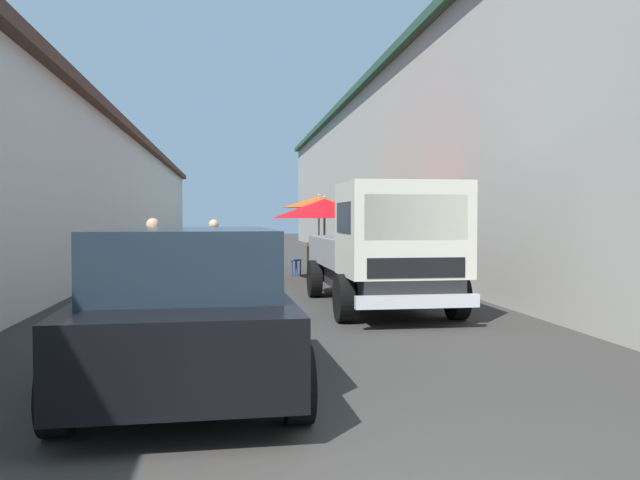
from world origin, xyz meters
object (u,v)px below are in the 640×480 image
Objects in this scene: plastic_stool at (296,263)px; delivery_truck at (390,250)px; fruit_stall_far_left at (319,213)px; hatchback_car at (188,305)px; vendor_by_crates at (214,252)px; fruit_stall_far_right at (383,214)px; parked_scooter at (187,269)px; fruit_stall_mid_lane at (324,214)px; vendor_in_shade at (153,260)px.

delivery_truck is at bearing -173.67° from plastic_stool.
fruit_stall_far_left reaches higher than hatchback_car.
hatchback_car is at bearing 179.38° from vendor_by_crates.
fruit_stall_far_right reaches higher than vendor_by_crates.
hatchback_car is 7.97m from parked_scooter.
fruit_stall_mid_lane is 5.82m from delivery_truck.
fruit_stall_far_left reaches higher than vendor_in_shade.
fruit_stall_far_right is 2.48m from fruit_stall_mid_lane.
fruit_stall_far_left is at bearing -24.28° from vendor_in_shade.
fruit_stall_far_right is 5.56m from vendor_in_shade.
hatchback_car is (-12.66, 3.02, -0.94)m from fruit_stall_far_left.
vendor_in_shade is at bearing 85.91° from delivery_truck.
hatchback_car is at bearing 164.36° from fruit_stall_mid_lane.
fruit_stall_far_right is 5.26m from fruit_stall_far_left.
hatchback_car is 0.80× the size of delivery_truck.
parked_scooter is (-4.71, 3.54, -1.23)m from fruit_stall_far_left.
plastic_stool is at bearing -27.92° from vendor_by_crates.
vendor_in_shade is (-8.45, 3.81, -0.80)m from fruit_stall_far_left.
fruit_stall_far_right is at bearing -172.82° from fruit_stall_far_left.
parked_scooter is at bearing 138.16° from plastic_stool.
vendor_in_shade is at bearing 156.36° from plastic_stool.
vendor_by_crates is at bearing -0.62° from hatchback_car.
delivery_truck is 3.19× the size of vendor_in_shade.
fruit_stall_mid_lane reaches higher than vendor_by_crates.
parked_scooter is at bearing -4.07° from vendor_in_shade.
fruit_stall_mid_lane is 6.05× the size of plastic_stool.
fruit_stall_far_right reaches higher than vendor_in_shade.
fruit_stall_far_left is 13.05m from hatchback_car.
vendor_by_crates reaches higher than plastic_stool.
vendor_by_crates reaches higher than hatchback_car.
plastic_stool is at bearing -23.64° from vendor_in_shade.
parked_scooter reaches higher than plastic_stool.
delivery_truck is (-5.78, -0.20, -0.61)m from fruit_stall_mid_lane.
vendor_in_shade is at bearing 147.48° from fruit_stall_mid_lane.
fruit_stall_mid_lane is 10.15m from hatchback_car.
fruit_stall_far_left is at bearing -36.97° from parked_scooter.
hatchback_car is (-7.44, 3.67, -0.90)m from fruit_stall_far_right.
delivery_truck is at bearing -137.19° from vendor_by_crates.
vendor_in_shade is (0.27, 3.72, -0.16)m from delivery_truck.
fruit_stall_mid_lane is 0.67× the size of hatchback_car.
fruit_stall_mid_lane is at bearing -154.80° from plastic_stool.
fruit_stall_far_right reaches higher than parked_scooter.
fruit_stall_far_right is 8.34m from hatchback_car.
plastic_stool is at bearing -11.13° from hatchback_car.
fruit_stall_far_right is 1.34× the size of parked_scooter.
vendor_by_crates is at bearing 152.08° from plastic_stool.
parked_scooter is 3.89× the size of plastic_stool.
fruit_stall_far_left is 6.41m from vendor_by_crates.
parked_scooter is (0.52, 4.20, -1.19)m from fruit_stall_far_right.
vendor_by_crates is at bearing 152.44° from fruit_stall_far_left.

